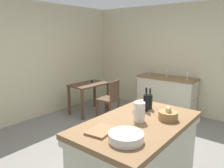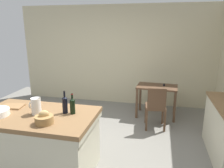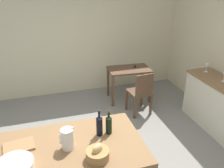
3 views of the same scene
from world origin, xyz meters
name	(u,v)px [view 2 (image 2 of 3)]	position (x,y,z in m)	size (l,w,h in m)	color
ground_plane	(85,152)	(0.00, 0.00, 0.00)	(6.76, 6.76, 0.00)	slate
wall_back	(116,55)	(0.00, 2.60, 1.30)	(5.32, 0.12, 2.60)	beige
island_table	(39,140)	(-0.47, -0.58, 0.48)	(1.62, 0.96, 0.88)	brown
writing_desk	(157,91)	(1.12, 1.80, 0.61)	(0.93, 0.62, 0.78)	#513826
wooden_chair	(156,106)	(1.12, 1.14, 0.49)	(0.44, 0.44, 0.90)	#513826
pitcher	(36,106)	(-0.46, -0.58, 1.00)	(0.17, 0.13, 0.27)	silver
bread_basket	(44,119)	(-0.20, -0.82, 0.94)	(0.23, 0.23, 0.17)	olive
cutting_board	(13,106)	(-0.96, -0.42, 0.89)	(0.31, 0.22, 0.02)	olive
wine_bottle_dark	(72,106)	(0.02, -0.46, 1.00)	(0.07, 0.07, 0.29)	black
wine_bottle_amber	(65,104)	(-0.09, -0.46, 1.01)	(0.07, 0.07, 0.32)	black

